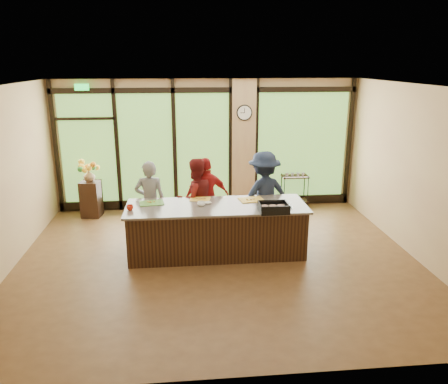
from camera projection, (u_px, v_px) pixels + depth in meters
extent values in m
plane|color=brown|center=(218.00, 260.00, 7.72)|extent=(7.00, 7.00, 0.00)
plane|color=silver|center=(217.00, 86.00, 6.85)|extent=(7.00, 7.00, 0.00)
plane|color=tan|center=(207.00, 145.00, 10.14)|extent=(7.00, 0.00, 7.00)
plane|color=tan|center=(417.00, 173.00, 7.61)|extent=(0.00, 6.00, 6.00)
cube|color=tan|center=(244.00, 145.00, 10.16)|extent=(0.55, 0.12, 3.00)
cube|color=black|center=(206.00, 90.00, 9.73)|extent=(6.90, 0.08, 0.12)
cube|color=black|center=(208.00, 202.00, 10.49)|extent=(6.90, 0.08, 0.20)
cube|color=#19D83F|center=(82.00, 87.00, 9.41)|extent=(0.30, 0.04, 0.14)
cube|color=#3E6F26|center=(88.00, 150.00, 9.88)|extent=(1.20, 0.02, 2.50)
cube|color=#3E6F26|center=(146.00, 148.00, 10.00)|extent=(1.20, 0.02, 2.50)
cube|color=#3E6F26|center=(203.00, 147.00, 10.12)|extent=(1.20, 0.02, 2.50)
cube|color=#3E6F26|center=(302.00, 146.00, 10.34)|extent=(2.10, 0.02, 2.50)
cube|color=black|center=(56.00, 148.00, 9.78)|extent=(0.08, 0.08, 3.00)
cube|color=black|center=(117.00, 147.00, 9.90)|extent=(0.08, 0.08, 3.00)
cube|color=black|center=(175.00, 146.00, 10.02)|extent=(0.08, 0.08, 3.00)
cube|color=black|center=(231.00, 145.00, 10.15)|extent=(0.08, 0.08, 3.00)
cube|color=black|center=(256.00, 144.00, 10.20)|extent=(0.08, 0.08, 3.00)
cube|color=black|center=(349.00, 143.00, 10.41)|extent=(0.08, 0.08, 3.00)
cube|color=black|center=(217.00, 230.00, 7.88)|extent=(3.10, 1.00, 0.88)
cube|color=#6E655B|center=(216.00, 206.00, 7.74)|extent=(3.20, 1.10, 0.04)
cylinder|color=black|center=(244.00, 113.00, 9.88)|extent=(0.36, 0.04, 0.36)
cylinder|color=white|center=(244.00, 113.00, 9.87)|extent=(0.31, 0.01, 0.31)
cube|color=black|center=(245.00, 111.00, 9.85)|extent=(0.01, 0.00, 0.11)
cube|color=black|center=(242.00, 113.00, 9.86)|extent=(0.09, 0.00, 0.01)
imported|color=slate|center=(150.00, 202.00, 8.34)|extent=(0.59, 0.39, 1.60)
imported|color=maroon|center=(195.00, 199.00, 8.43)|extent=(0.97, 0.88, 1.62)
imported|color=#A71919|center=(207.00, 198.00, 8.57)|extent=(1.01, 0.67, 1.60)
imported|color=#1A243B|center=(264.00, 195.00, 8.53)|extent=(1.26, 0.96, 1.73)
cube|color=black|center=(273.00, 209.00, 7.39)|extent=(0.50, 0.39, 0.09)
imported|color=silver|center=(282.00, 209.00, 7.43)|extent=(0.36, 0.36, 0.08)
cube|color=#539335|center=(152.00, 203.00, 7.84)|extent=(0.47, 0.37, 0.01)
cube|color=gold|center=(200.00, 199.00, 8.07)|extent=(0.41, 0.34, 0.01)
cube|color=gold|center=(251.00, 200.00, 8.03)|extent=(0.48, 0.40, 0.01)
imported|color=white|center=(201.00, 203.00, 7.79)|extent=(0.14, 0.14, 0.04)
imported|color=white|center=(201.00, 204.00, 7.71)|extent=(0.19, 0.19, 0.05)
imported|color=white|center=(208.00, 203.00, 7.82)|extent=(0.15, 0.15, 0.03)
imported|color=red|center=(130.00, 208.00, 7.47)|extent=(0.15, 0.15, 0.09)
cube|color=black|center=(91.00, 199.00, 9.79)|extent=(0.46, 0.46, 0.81)
imported|color=olive|center=(89.00, 176.00, 9.64)|extent=(0.33, 0.33, 0.26)
cube|color=black|center=(294.00, 200.00, 10.48)|extent=(0.62, 0.36, 0.03)
cube|color=black|center=(295.00, 176.00, 10.31)|extent=(0.62, 0.36, 0.03)
cylinder|color=black|center=(284.00, 193.00, 10.24)|extent=(0.02, 0.02, 0.80)
cylinder|color=black|center=(308.00, 192.00, 10.29)|extent=(0.02, 0.02, 0.80)
cylinder|color=black|center=(281.00, 189.00, 10.54)|extent=(0.02, 0.02, 0.80)
cylinder|color=black|center=(304.00, 189.00, 10.59)|extent=(0.02, 0.02, 0.80)
imported|color=silver|center=(287.00, 174.00, 10.28)|extent=(0.09, 0.09, 0.08)
imported|color=silver|center=(293.00, 174.00, 10.29)|extent=(0.09, 0.09, 0.08)
imported|color=silver|center=(298.00, 174.00, 10.30)|extent=(0.09, 0.09, 0.08)
imported|color=silver|center=(303.00, 174.00, 10.31)|extent=(0.09, 0.09, 0.08)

